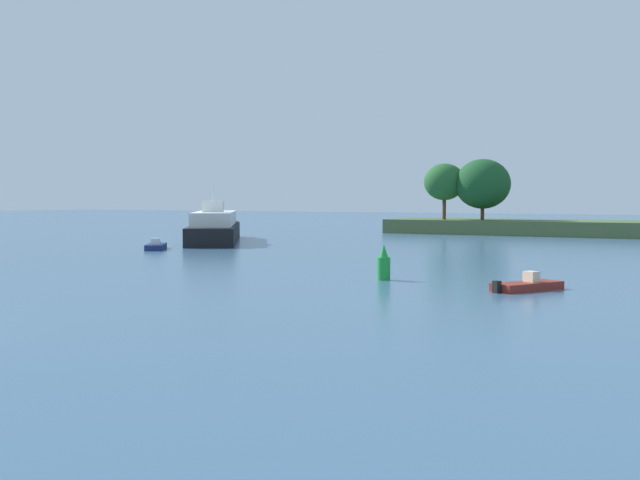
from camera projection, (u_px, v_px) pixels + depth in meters
name	position (u px, v px, depth m)	size (l,w,h in m)	color
small_motorboat	(156.00, 246.00, 65.21)	(3.55, 4.21, 0.97)	navy
white_riverboat	(215.00, 228.00, 76.69)	(14.65, 19.15, 5.49)	black
fishing_skiff	(527.00, 285.00, 36.37)	(2.89, 3.84, 0.88)	maroon
channel_buoy_green	(384.00, 265.00, 40.90)	(0.70, 0.70, 1.90)	green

